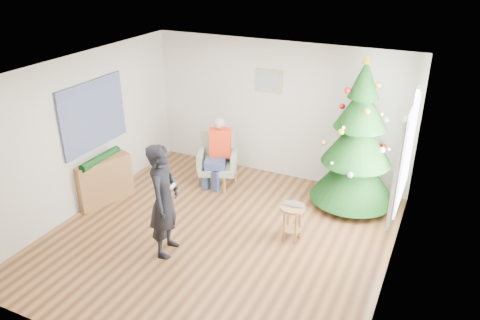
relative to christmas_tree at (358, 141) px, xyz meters
The scene contains 19 objects.
floor 2.79m from the christmas_tree, 130.02° to the right, with size 5.00×5.00×0.00m, color brown.
ceiling 2.89m from the christmas_tree, 130.02° to the right, with size 5.00×5.00×0.00m, color white.
wall_back 1.72m from the christmas_tree, 160.68° to the left, with size 5.00×5.00×0.00m, color silver.
wall_front 4.72m from the christmas_tree, 110.10° to the right, with size 5.00×5.00×0.00m, color silver.
wall_left 4.55m from the christmas_tree, 154.89° to the right, with size 5.00×5.00×0.00m, color silver.
wall_right 2.12m from the christmas_tree, 65.54° to the right, with size 5.00×5.00×0.00m, color silver.
window_panel 1.30m from the christmas_tree, 47.67° to the right, with size 0.04×1.30×1.40m, color white.
curtains 1.28m from the christmas_tree, 48.69° to the right, with size 0.05×1.75×1.50m.
christmas_tree is the anchor object (origin of this frame).
stool 1.81m from the christmas_tree, 111.75° to the right, with size 0.38×0.38×0.57m.
laptop 1.69m from the christmas_tree, 111.75° to the right, with size 0.31×0.20×0.02m, color silver.
armchair 2.63m from the christmas_tree, behind, with size 0.86×0.84×0.97m.
seated_person 2.54m from the christmas_tree, behind, with size 0.49×0.63×1.28m.
standing_man 3.33m from the christmas_tree, 130.05° to the right, with size 0.62×0.41×1.71m, color black.
game_controller 3.23m from the christmas_tree, 127.22° to the right, with size 0.04×0.13×0.04m, color white.
console 4.39m from the christmas_tree, 156.06° to the right, with size 0.30×1.00×0.80m, color brown.
garland 4.34m from the christmas_tree, 156.06° to the right, with size 0.14×0.14×0.90m, color black.
tapestry 4.41m from the christmas_tree, 158.21° to the right, with size 0.03×1.50×1.15m, color black.
framed_picture 2.01m from the christmas_tree, 163.72° to the left, with size 0.52×0.05×0.42m.
Camera 1 is at (2.90, -5.33, 4.15)m, focal length 35.00 mm.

